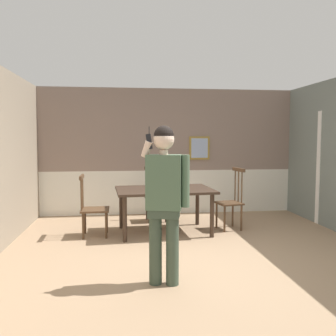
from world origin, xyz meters
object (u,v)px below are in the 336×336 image
Objects in this scene: dining_table at (164,194)px; person_figure at (165,194)px; chair_near_window at (93,208)px; chair_at_table_head at (156,196)px; chair_by_doorway at (231,201)px.

person_figure reaches higher than dining_table.
chair_at_table_head reaches higher than chair_near_window.
chair_at_table_head is at bearing -80.09° from person_figure.
chair_near_window is at bearing -176.19° from dining_table.
chair_near_window is (-1.19, -0.08, -0.20)m from dining_table.
chair_near_window is 0.93× the size of chair_by_doorway.
chair_near_window is 2.38m from chair_by_doorway.
person_figure is (-1.43, -2.28, 0.50)m from chair_by_doorway.
chair_by_doorway is at bearing 141.55° from chair_at_table_head.
person_figure is (-0.24, -2.19, 0.33)m from dining_table.
chair_near_window is at bearing 83.42° from chair_by_doorway.
chair_at_table_head is 0.60× the size of person_figure.
chair_by_doorway is 1.51m from chair_at_table_head.
chair_by_doorway reaches higher than dining_table.
chair_near_window is at bearing -52.68° from person_figure.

